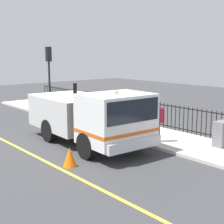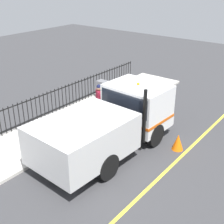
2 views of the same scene
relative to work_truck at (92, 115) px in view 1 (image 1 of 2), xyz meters
The scene contains 9 objects.
ground_plane 2.54m from the work_truck, 94.03° to the left, with size 49.21×49.21×0.00m, color #38383A.
sidewalk_slab 3.89m from the work_truck, 36.32° to the left, with size 2.84×22.37×0.12m, color beige.
lane_marking 3.54m from the work_truck, 138.52° to the left, with size 0.12×20.13×0.01m, color yellow.
work_truck is the anchor object (origin of this frame).
worker_standing 2.64m from the work_truck, 37.54° to the right, with size 0.52×0.47×1.71m.
iron_fence 4.83m from the work_truck, 27.09° to the left, with size 0.04×19.05×1.23m.
traffic_light_near 7.19m from the work_truck, 74.15° to the left, with size 0.33×0.26×3.97m.
utility_cabinet 5.19m from the work_truck, 46.05° to the right, with size 0.69×0.44×1.00m, color slate.
traffic_cone 2.77m from the work_truck, 143.77° to the right, with size 0.46×0.46×0.66m, color orange.
Camera 1 is at (-7.64, -12.63, 3.76)m, focal length 52.67 mm.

